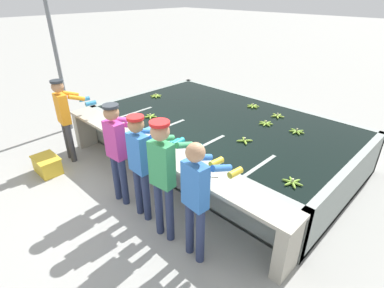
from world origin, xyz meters
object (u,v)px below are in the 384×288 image
banana_bunch_floating_1 (292,182)px  banana_bunch_floating_7 (150,116)px  banana_bunch_floating_0 (277,116)px  banana_bunch_floating_6 (266,123)px  banana_bunch_floating_3 (297,131)px  crate (47,165)px  support_post_left (58,64)px  worker_3 (164,170)px  banana_bunch_floating_5 (253,106)px  worker_0 (65,113)px  banana_bunch_floating_2 (245,141)px  worker_2 (141,159)px  worker_4 (197,193)px  worker_1 (117,145)px  knife_0 (202,176)px  banana_bunch_floating_4 (156,96)px

banana_bunch_floating_1 → banana_bunch_floating_7: 3.15m
banana_bunch_floating_0 → banana_bunch_floating_6: same height
banana_bunch_floating_1 → banana_bunch_floating_3: 1.68m
crate → support_post_left: support_post_left is taller
worker_3 → banana_bunch_floating_5: (-0.86, 3.28, -0.23)m
worker_0 → banana_bunch_floating_5: size_ratio=5.85×
banana_bunch_floating_2 → banana_bunch_floating_7: 2.03m
banana_bunch_floating_7 → banana_bunch_floating_5: bearing=59.5°
banana_bunch_floating_1 → banana_bunch_floating_2: (-1.17, 0.56, 0.00)m
worker_0 → worker_3: bearing=-1.4°
banana_bunch_floating_1 → banana_bunch_floating_2: size_ratio=1.21×
worker_0 → support_post_left: support_post_left is taller
worker_2 → worker_4: bearing=-0.9°
worker_3 → crate: worker_3 is taller
worker_4 → banana_bunch_floating_5: (-1.41, 3.25, -0.15)m
worker_3 → banana_bunch_floating_7: worker_3 is taller
banana_bunch_floating_0 → banana_bunch_floating_3: size_ratio=0.99×
banana_bunch_floating_0 → banana_bunch_floating_2: size_ratio=1.20×
banana_bunch_floating_1 → support_post_left: support_post_left is taller
banana_bunch_floating_5 → support_post_left: (-3.59, -2.55, 0.76)m
banana_bunch_floating_3 → banana_bunch_floating_6: bearing=-172.5°
worker_1 → banana_bunch_floating_5: bearing=85.7°
worker_2 → worker_4: worker_4 is taller
banana_bunch_floating_3 → banana_bunch_floating_6: size_ratio=1.00×
worker_0 → banana_bunch_floating_1: (4.13, 1.15, -0.15)m
worker_2 → banana_bunch_floating_3: (0.99, 2.69, -0.16)m
banana_bunch_floating_5 → support_post_left: support_post_left is taller
banana_bunch_floating_5 → crate: size_ratio=0.51×
worker_1 → banana_bunch_floating_1: 2.56m
worker_4 → banana_bunch_floating_3: size_ratio=5.91×
banana_bunch_floating_0 → knife_0: bearing=-82.0°
banana_bunch_floating_0 → banana_bunch_floating_3: 0.75m
worker_0 → crate: 1.03m
banana_bunch_floating_1 → banana_bunch_floating_5: (-2.01, 2.06, -0.00)m
knife_0 → worker_2: bearing=-147.9°
worker_2 → banana_bunch_floating_5: 3.25m
worker_2 → banana_bunch_floating_5: worker_2 is taller
worker_0 → banana_bunch_floating_6: bearing=42.5°
worker_2 → support_post_left: (-3.90, 0.67, 0.60)m
banana_bunch_floating_3 → banana_bunch_floating_4: bearing=-171.6°
worker_0 → worker_1: (1.87, -0.05, 0.02)m
worker_1 → worker_3: 1.10m
worker_4 → banana_bunch_floating_2: bearing=107.9°
banana_bunch_floating_4 → banana_bunch_floating_5: 2.29m
worker_3 → worker_0: bearing=178.6°
banana_bunch_floating_3 → worker_2: bearing=-110.2°
worker_0 → banana_bunch_floating_2: bearing=30.0°
worker_2 → banana_bunch_floating_2: worker_2 is taller
worker_2 → banana_bunch_floating_4: 3.23m
banana_bunch_floating_2 → banana_bunch_floating_4: same height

